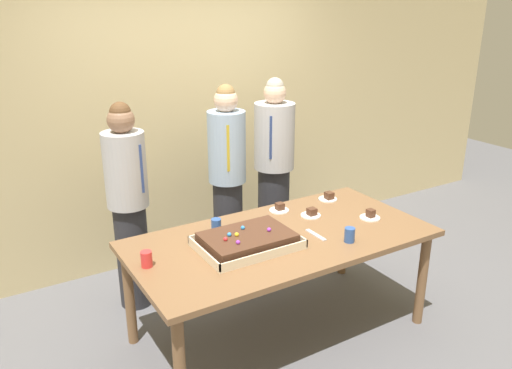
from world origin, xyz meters
TOP-DOWN VIEW (x-y plane):
  - ground_plane at (0.00, 0.00)m, footprint 12.00×12.00m
  - interior_back_panel at (0.00, 1.60)m, footprint 8.00×0.12m
  - party_table at (0.00, 0.00)m, footprint 2.08×1.04m
  - sheet_cake at (-0.28, -0.02)m, footprint 0.64×0.46m
  - plated_slice_near_left at (0.73, -0.09)m, footprint 0.15×0.15m
  - plated_slice_near_right at (0.38, 0.17)m, footprint 0.15×0.15m
  - plated_slice_far_left at (0.24, 0.38)m, footprint 0.15×0.15m
  - plated_slice_far_right at (0.71, 0.37)m, footprint 0.15×0.15m
  - drink_cup_nearest at (0.34, -0.31)m, footprint 0.07×0.07m
  - drink_cup_middle at (-0.93, 0.07)m, footprint 0.07×0.07m
  - drink_cup_far_end at (-0.35, 0.28)m, footprint 0.07×0.07m
  - cake_server_utensil at (0.21, -0.11)m, footprint 0.03×0.20m
  - person_serving_front at (0.61, 1.03)m, footprint 0.36×0.36m
  - person_green_shirt_behind at (-0.77, 0.92)m, footprint 0.31×0.31m
  - person_striped_tie_right at (0.07, 0.92)m, footprint 0.31×0.31m

SIDE VIEW (x-z plane):
  - ground_plane at x=0.00m, z-range 0.00..0.00m
  - party_table at x=0.00m, z-range 0.31..1.08m
  - cake_server_utensil at x=0.21m, z-range 0.77..0.78m
  - plated_slice_far_left at x=0.24m, z-range 0.76..0.82m
  - plated_slice_near_right at x=0.38m, z-range 0.76..0.82m
  - plated_slice_near_left at x=0.73m, z-range 0.76..0.83m
  - plated_slice_far_right at x=0.71m, z-range 0.76..0.83m
  - sheet_cake at x=-0.28m, z-range 0.76..0.87m
  - drink_cup_nearest at x=0.34m, z-range 0.77..0.87m
  - drink_cup_middle at x=-0.93m, z-range 0.77..0.87m
  - drink_cup_far_end at x=-0.35m, z-range 0.77..0.87m
  - person_green_shirt_behind at x=-0.77m, z-range 0.04..1.66m
  - person_serving_front at x=0.61m, z-range 0.03..1.71m
  - person_striped_tie_right at x=0.07m, z-range 0.04..1.72m
  - interior_back_panel at x=0.00m, z-range 0.00..3.00m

